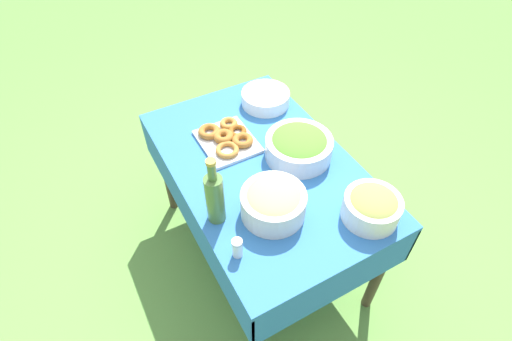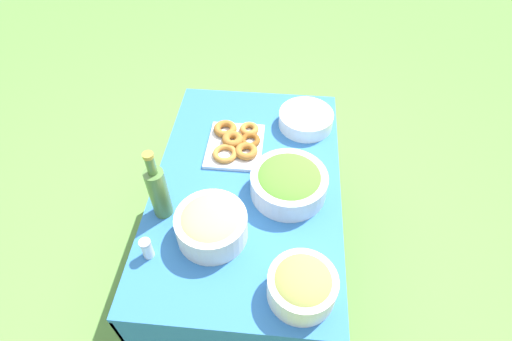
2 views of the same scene
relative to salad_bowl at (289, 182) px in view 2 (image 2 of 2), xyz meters
The scene contains 9 objects.
ground_plane 0.80m from the salad_bowl, 100.99° to the right, with size 14.00×14.00×0.00m, color #609342.
picnic_table 0.24m from the salad_bowl, 100.99° to the right, with size 1.23×0.77×0.71m.
salad_bowl is the anchor object (origin of this frame).
pasta_bowl 0.36m from the salad_bowl, 49.48° to the right, with size 0.26×0.26×0.13m.
donut_platter 0.35m from the salad_bowl, 135.10° to the right, with size 0.30×0.25×0.05m.
plate_stack 0.42m from the salad_bowl, behind, with size 0.25×0.25×0.07m.
olive_oil_bottle 0.50m from the salad_bowl, 73.42° to the right, with size 0.07×0.07×0.32m.
olive_bowl 0.44m from the salad_bowl, ahead, with size 0.23×0.23×0.12m.
salt_shaker 0.59m from the salad_bowl, 55.22° to the right, with size 0.04×0.04×0.09m.
Camera 2 is at (1.06, 0.14, 1.98)m, focal length 28.00 mm.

